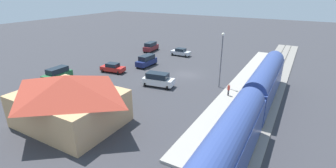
# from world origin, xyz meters

# --- Properties ---
(ground_plane) EXTENTS (200.00, 200.00, 0.00)m
(ground_plane) POSITION_xyz_m (0.00, 0.00, 0.00)
(ground_plane) COLOR #38383D
(railway_track) EXTENTS (4.80, 70.00, 0.30)m
(railway_track) POSITION_xyz_m (-14.00, 0.00, 0.09)
(railway_track) COLOR gray
(railway_track) RESTS_ON ground
(platform) EXTENTS (3.20, 46.00, 0.30)m
(platform) POSITION_xyz_m (-10.00, 0.00, 0.15)
(platform) COLOR #A8A399
(platform) RESTS_ON ground
(station_building) EXTENTS (11.99, 9.20, 5.85)m
(station_building) POSITION_xyz_m (4.00, 22.00, 3.03)
(station_building) COLOR tan
(station_building) RESTS_ON ground
(pedestrian_on_platform) EXTENTS (0.36, 0.36, 1.71)m
(pedestrian_on_platform) POSITION_xyz_m (-9.58, 6.09, 1.28)
(pedestrian_on_platform) COLOR #333338
(pedestrian_on_platform) RESTS_ON platform
(suv_navy) EXTENTS (2.09, 4.95, 2.22)m
(suv_navy) POSITION_xyz_m (9.11, -0.81, 1.15)
(suv_navy) COLOR navy
(suv_navy) RESTS_ON ground
(sedan_silver) EXTENTS (4.52, 2.32, 1.74)m
(sedan_silver) POSITION_xyz_m (6.83, -11.43, 0.88)
(sedan_silver) COLOR silver
(sedan_silver) RESTS_ON ground
(sedan_red) EXTENTS (4.71, 2.73, 1.74)m
(sedan_red) POSITION_xyz_m (12.38, 5.50, 0.88)
(sedan_red) COLOR red
(sedan_red) RESTS_ON ground
(suv_white) EXTENTS (5.13, 2.92, 2.22)m
(suv_white) POSITION_xyz_m (1.36, 7.36, 1.15)
(suv_white) COLOR white
(suv_white) RESTS_ON ground
(suv_maroon) EXTENTS (2.44, 5.07, 2.22)m
(suv_maroon) POSITION_xyz_m (15.36, -11.91, 1.15)
(suv_maroon) COLOR maroon
(suv_maroon) RESTS_ON ground
(suv_green) EXTENTS (2.14, 4.97, 2.22)m
(suv_green) POSITION_xyz_m (17.55, 13.39, 1.15)
(suv_green) COLOR #236638
(suv_green) RESTS_ON ground
(light_pole_near_platform) EXTENTS (0.44, 0.44, 8.54)m
(light_pole_near_platform) POSITION_xyz_m (-7.20, 2.93, 5.30)
(light_pole_near_platform) COLOR #515156
(light_pole_near_platform) RESTS_ON ground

